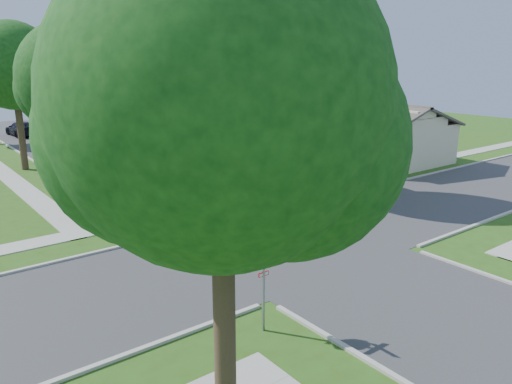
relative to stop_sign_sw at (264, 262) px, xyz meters
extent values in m
plane|color=#2E4D15|center=(4.70, 4.70, -2.03)|extent=(100.00, 100.00, 0.00)
cube|color=#333335|center=(4.70, 4.70, -2.03)|extent=(7.00, 100.00, 0.02)
cube|color=#9E9B91|center=(10.80, 30.70, -2.01)|extent=(1.20, 40.00, 0.04)
cube|color=#9E9B91|center=(12.60, 11.80, -2.01)|extent=(8.80, 3.60, 0.05)
cube|color=gray|center=(0.00, 0.00, -0.68)|extent=(0.06, 0.06, 2.70)
cylinder|color=white|center=(0.00, 0.00, 0.12)|extent=(1.05, 0.02, 1.05)
cylinder|color=#B10C0E|center=(0.00, 0.00, 0.12)|extent=(0.90, 0.03, 0.90)
cube|color=#B10C0E|center=(0.00, 0.00, -0.35)|extent=(0.34, 0.03, 0.12)
cube|color=white|center=(0.00, 0.00, -0.35)|extent=(0.30, 0.03, 0.08)
cube|color=#0C5426|center=(0.00, 0.00, 0.69)|extent=(0.80, 0.02, 0.16)
cube|color=#0C5426|center=(0.00, 0.00, 0.87)|extent=(0.02, 0.80, 0.16)
cube|color=gray|center=(9.40, 9.40, -0.68)|extent=(0.06, 0.06, 2.70)
cylinder|color=white|center=(9.40, 9.40, 0.12)|extent=(1.05, 0.02, 1.05)
cylinder|color=#B10C0E|center=(9.40, 9.40, 0.12)|extent=(0.90, 0.03, 0.90)
cube|color=#B10C0E|center=(9.40, 9.40, -0.35)|extent=(0.34, 0.03, 0.12)
cube|color=white|center=(9.40, 9.40, -0.35)|extent=(0.30, 0.03, 0.08)
cube|color=#0C5426|center=(9.40, 9.40, 0.69)|extent=(0.80, 0.02, 0.16)
cube|color=#0C5426|center=(9.40, 9.40, 0.87)|extent=(0.02, 0.80, 0.16)
cylinder|color=#38281C|center=(9.40, 13.70, -0.05)|extent=(0.44, 0.44, 3.95)
sphere|color=#0F3C0F|center=(9.40, 13.70, 3.85)|extent=(4.80, 4.80, 4.80)
sphere|color=#0F3C0F|center=(10.24, 13.22, 3.25)|extent=(3.46, 3.46, 3.46)
sphere|color=#0F3C0F|center=(8.68, 14.30, 3.37)|extent=(3.26, 3.26, 3.26)
cylinder|color=#38281C|center=(9.40, 25.70, 0.12)|extent=(0.44, 0.44, 4.30)
sphere|color=#0F3C0F|center=(9.40, 25.70, 4.48)|extent=(5.40, 5.40, 5.40)
sphere|color=#0F3C0F|center=(10.35, 25.16, 3.81)|extent=(3.89, 3.89, 3.89)
sphere|color=#0F3C0F|center=(8.59, 26.38, 3.94)|extent=(3.67, 3.67, 3.67)
cylinder|color=#38281C|center=(9.40, 38.70, 0.07)|extent=(0.44, 0.44, 4.20)
sphere|color=#0F3C0F|center=(9.40, 38.70, 4.19)|extent=(5.00, 5.00, 5.00)
sphere|color=#0F3C0F|center=(10.28, 38.20, 3.57)|extent=(3.60, 3.60, 3.60)
sphere|color=#0F3C0F|center=(8.65, 39.33, 3.69)|extent=(3.40, 3.40, 3.40)
cylinder|color=#38281C|center=(0.00, 13.70, 0.09)|extent=(0.44, 0.44, 4.25)
sphere|color=#0F3C0F|center=(0.00, 13.70, 4.34)|extent=(5.20, 5.20, 5.20)
sphere|color=#0F3C0F|center=(0.91, 13.18, 3.69)|extent=(3.74, 3.74, 3.74)
sphere|color=#0F3C0F|center=(-0.78, 14.35, 3.82)|extent=(3.54, 3.54, 3.54)
cylinder|color=#38281C|center=(0.00, 25.70, 0.19)|extent=(0.44, 0.44, 4.44)
sphere|color=#0F3C0F|center=(0.00, 25.70, 4.73)|extent=(5.60, 5.60, 5.60)
sphere|color=#0F3C0F|center=(0.98, 25.14, 4.03)|extent=(4.03, 4.03, 4.03)
cylinder|color=#38281C|center=(-2.80, -2.30, -0.01)|extent=(0.44, 0.44, 4.04)
sphere|color=#0F3C0F|center=(-2.80, -2.30, 4.52)|extent=(6.00, 6.00, 6.00)
sphere|color=#0F3C0F|center=(-1.75, -2.90, 3.77)|extent=(4.32, 4.32, 4.32)
sphere|color=#0F3C0F|center=(-3.70, -1.55, 3.92)|extent=(4.08, 4.08, 4.08)
cylinder|color=#38281C|center=(11.00, 8.90, -0.26)|extent=(0.44, 0.44, 3.54)
sphere|color=#0F3C0F|center=(11.00, 8.90, 3.83)|extent=(5.60, 5.60, 5.60)
sphere|color=#0F3C0F|center=(11.98, 8.34, 3.13)|extent=(4.03, 4.03, 4.03)
sphere|color=#0F3C0F|center=(10.16, 9.60, 3.27)|extent=(3.81, 3.81, 3.81)
cube|color=beige|center=(20.70, 15.70, -0.63)|extent=(8.00, 13.00, 2.80)
cube|color=#433D3A|center=(22.70, 15.70, 1.42)|extent=(4.42, 13.60, 1.56)
cube|color=#433D3A|center=(18.70, 15.70, 1.42)|extent=(4.42, 13.60, 1.56)
cube|color=silver|center=(16.67, 11.80, -0.93)|extent=(0.06, 3.20, 2.20)
cube|color=silver|center=(16.67, 16.35, -1.03)|extent=(0.06, 0.90, 2.00)
cube|color=#1E2633|center=(16.67, 18.95, -0.48)|extent=(0.06, 1.80, 1.10)
cube|color=beige|center=(20.70, 33.70, -0.63)|extent=(8.00, 13.00, 2.80)
cube|color=#433D3A|center=(22.70, 33.70, 1.42)|extent=(4.42, 13.60, 1.56)
cube|color=#433D3A|center=(18.70, 33.70, 1.42)|extent=(4.42, 13.60, 1.56)
cube|color=silver|center=(16.67, 29.80, -0.93)|extent=(0.06, 3.20, 2.20)
cube|color=silver|center=(16.67, 34.35, -1.03)|extent=(0.06, 0.90, 2.00)
cube|color=#1E2633|center=(16.67, 36.95, -0.48)|extent=(0.06, 1.80, 1.10)
imported|color=maroon|center=(16.20, 12.16, -1.26)|extent=(4.93, 3.45, 1.54)
imported|color=black|center=(7.90, 35.57, -1.23)|extent=(1.93, 4.73, 1.61)
imported|color=black|center=(3.50, 41.57, -1.35)|extent=(2.21, 4.83, 1.37)
camera|label=1|loc=(-7.63, -9.60, 5.24)|focal=35.00mm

